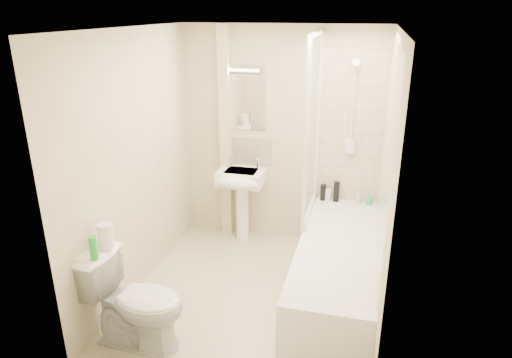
# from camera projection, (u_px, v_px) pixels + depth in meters

# --- Properties ---
(floor) EXTENTS (2.50, 2.50, 0.00)m
(floor) POSITION_uv_depth(u_px,v_px,m) (253.00, 295.00, 4.31)
(floor) COLOR beige
(floor) RESTS_ON ground
(wall_back) EXTENTS (2.20, 0.02, 2.40)m
(wall_back) POSITION_uv_depth(u_px,v_px,m) (281.00, 138.00, 5.02)
(wall_back) COLOR beige
(wall_back) RESTS_ON ground
(wall_left) EXTENTS (0.02, 2.50, 2.40)m
(wall_left) POSITION_uv_depth(u_px,v_px,m) (135.00, 166.00, 4.14)
(wall_left) COLOR beige
(wall_left) RESTS_ON ground
(wall_right) EXTENTS (0.02, 2.50, 2.40)m
(wall_right) POSITION_uv_depth(u_px,v_px,m) (386.00, 188.00, 3.63)
(wall_right) COLOR beige
(wall_right) RESTS_ON ground
(ceiling) EXTENTS (2.20, 2.50, 0.02)m
(ceiling) POSITION_uv_depth(u_px,v_px,m) (252.00, 28.00, 3.46)
(ceiling) COLOR white
(ceiling) RESTS_ON wall_back
(tile_back) EXTENTS (0.70, 0.01, 1.75)m
(tile_back) POSITION_uv_depth(u_px,v_px,m) (352.00, 122.00, 4.76)
(tile_back) COLOR beige
(tile_back) RESTS_ON wall_back
(tile_right) EXTENTS (0.01, 2.10, 1.75)m
(tile_right) POSITION_uv_depth(u_px,v_px,m) (387.00, 154.00, 3.74)
(tile_right) COLOR beige
(tile_right) RESTS_ON wall_right
(pipe_boxing) EXTENTS (0.12, 0.12, 2.40)m
(pipe_boxing) POSITION_uv_depth(u_px,v_px,m) (226.00, 136.00, 5.11)
(pipe_boxing) COLOR beige
(pipe_boxing) RESTS_ON ground
(splashback) EXTENTS (0.60, 0.02, 0.30)m
(splashback) POSITION_uv_depth(u_px,v_px,m) (246.00, 150.00, 5.17)
(splashback) COLOR beige
(splashback) RESTS_ON wall_back
(mirror) EXTENTS (0.46, 0.01, 0.60)m
(mirror) POSITION_uv_depth(u_px,v_px,m) (245.00, 102.00, 4.97)
(mirror) COLOR white
(mirror) RESTS_ON wall_back
(strip_light) EXTENTS (0.42, 0.07, 0.07)m
(strip_light) POSITION_uv_depth(u_px,v_px,m) (244.00, 68.00, 4.82)
(strip_light) COLOR silver
(strip_light) RESTS_ON wall_back
(bathtub) EXTENTS (0.70, 2.10, 0.55)m
(bathtub) POSITION_uv_depth(u_px,v_px,m) (336.00, 268.00, 4.22)
(bathtub) COLOR white
(bathtub) RESTS_ON ground
(shower_screen) EXTENTS (0.04, 0.92, 1.80)m
(shower_screen) POSITION_uv_depth(u_px,v_px,m) (313.00, 128.00, 4.43)
(shower_screen) COLOR white
(shower_screen) RESTS_ON bathtub
(shower_fixture) EXTENTS (0.10, 0.16, 0.99)m
(shower_fixture) POSITION_uv_depth(u_px,v_px,m) (352.00, 112.00, 4.67)
(shower_fixture) COLOR white
(shower_fixture) RESTS_ON wall_back
(pedestal_sink) EXTENTS (0.50, 0.47, 0.97)m
(pedestal_sink) POSITION_uv_depth(u_px,v_px,m) (240.00, 186.00, 5.08)
(pedestal_sink) COLOR white
(pedestal_sink) RESTS_ON ground
(bottle_black_a) EXTENTS (0.06, 0.06, 0.18)m
(bottle_black_a) POSITION_uv_depth(u_px,v_px,m) (323.00, 192.00, 5.02)
(bottle_black_a) COLOR black
(bottle_black_a) RESTS_ON bathtub
(bottle_white_a) EXTENTS (0.06, 0.06, 0.13)m
(bottle_white_a) POSITION_uv_depth(u_px,v_px,m) (328.00, 195.00, 5.02)
(bottle_white_a) COLOR white
(bottle_white_a) RESTS_ON bathtub
(bottle_black_b) EXTENTS (0.06, 0.06, 0.23)m
(bottle_black_b) POSITION_uv_depth(u_px,v_px,m) (336.00, 192.00, 4.98)
(bottle_black_b) COLOR black
(bottle_black_b) RESTS_ON bathtub
(bottle_white_b) EXTENTS (0.05, 0.05, 0.12)m
(bottle_white_b) POSITION_uv_depth(u_px,v_px,m) (358.00, 198.00, 4.94)
(bottle_white_b) COLOR silver
(bottle_white_b) RESTS_ON bathtub
(bottle_green) EXTENTS (0.07, 0.07, 0.08)m
(bottle_green) POSITION_uv_depth(u_px,v_px,m) (369.00, 201.00, 4.92)
(bottle_green) COLOR #32C460
(bottle_green) RESTS_ON bathtub
(toilet) EXTENTS (0.52, 0.82, 0.79)m
(toilet) POSITION_uv_depth(u_px,v_px,m) (136.00, 301.00, 3.57)
(toilet) COLOR white
(toilet) RESTS_ON ground
(toilet_roll_lower) EXTENTS (0.11, 0.11, 0.10)m
(toilet_roll_lower) POSITION_uv_depth(u_px,v_px,m) (106.00, 242.00, 3.53)
(toilet_roll_lower) COLOR white
(toilet_roll_lower) RESTS_ON toilet
(toilet_roll_upper) EXTENTS (0.12, 0.12, 0.10)m
(toilet_roll_upper) POSITION_uv_depth(u_px,v_px,m) (105.00, 230.00, 3.51)
(toilet_roll_upper) COLOR white
(toilet_roll_upper) RESTS_ON toilet_roll_lower
(green_bottle) EXTENTS (0.06, 0.06, 0.18)m
(green_bottle) POSITION_uv_depth(u_px,v_px,m) (93.00, 248.00, 3.37)
(green_bottle) COLOR green
(green_bottle) RESTS_ON toilet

